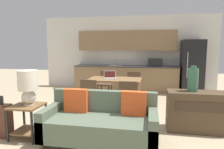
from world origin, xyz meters
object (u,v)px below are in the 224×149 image
(laptop, at_px, (110,77))
(credenza, at_px, (199,111))
(dining_table, at_px, (115,81))
(vase, at_px, (193,79))
(dining_chair_far_right, at_px, (134,84))
(dining_chair_far_left, at_px, (105,83))
(side_table, at_px, (27,116))
(table_lamp, at_px, (28,85))
(dining_chair_near_right, at_px, (128,96))
(refrigerator, at_px, (192,67))
(dining_chair_near_left, at_px, (91,94))
(couch, at_px, (101,122))

(laptop, bearing_deg, credenza, -49.79)
(dining_table, distance_m, vase, 2.13)
(dining_chair_far_right, relative_size, dining_chair_far_left, 1.00)
(credenza, relative_size, dining_chair_far_left, 1.38)
(side_table, bearing_deg, laptop, 65.32)
(dining_chair_far_left, bearing_deg, table_lamp, -99.81)
(table_lamp, distance_m, dining_chair_far_left, 3.04)
(table_lamp, relative_size, laptop, 1.58)
(vase, xyz_separation_m, dining_chair_near_right, (-1.24, 0.50, -0.48))
(table_lamp, relative_size, vase, 1.26)
(dining_table, height_order, vase, vase)
(refrigerator, bearing_deg, table_lamp, -129.94)
(dining_chair_near_right, bearing_deg, table_lamp, 38.74)
(dining_chair_near_right, distance_m, dining_chair_far_left, 1.80)
(credenza, distance_m, dining_chair_far_left, 3.08)
(vase, bearing_deg, laptop, 144.10)
(vase, xyz_separation_m, dining_chair_near_left, (-2.13, 0.56, -0.48))
(refrigerator, xyz_separation_m, dining_chair_near_left, (-2.74, -2.67, -0.42))
(dining_table, distance_m, table_lamp, 2.42)
(refrigerator, bearing_deg, dining_chair_near_right, -124.14)
(couch, height_order, table_lamp, table_lamp)
(credenza, relative_size, dining_chair_near_right, 1.38)
(credenza, bearing_deg, dining_chair_far_right, 124.01)
(dining_table, xyz_separation_m, dining_chair_near_left, (-0.45, -0.72, -0.19))
(couch, distance_m, table_lamp, 1.38)
(dining_table, height_order, laptop, laptop)
(vase, relative_size, dining_chair_far_left, 0.57)
(dining_table, distance_m, couch, 2.11)
(table_lamp, xyz_separation_m, dining_chair_far_left, (0.69, 2.92, -0.44))
(vase, bearing_deg, dining_table, 142.74)
(refrigerator, xyz_separation_m, dining_table, (-2.29, -1.95, -0.24))
(side_table, bearing_deg, dining_chair_far_right, 61.02)
(vase, bearing_deg, dining_chair_far_left, 135.51)
(couch, xyz_separation_m, side_table, (-1.28, -0.07, 0.05))
(table_lamp, xyz_separation_m, credenza, (2.93, 0.81, -0.55))
(dining_table, relative_size, table_lamp, 2.31)
(side_table, distance_m, dining_chair_far_left, 3.04)
(dining_chair_near_right, height_order, dining_chair_far_left, same)
(dining_table, distance_m, dining_chair_far_left, 0.93)
(refrigerator, bearing_deg, side_table, -129.98)
(dining_chair_far_right, bearing_deg, dining_chair_near_left, -122.04)
(side_table, distance_m, table_lamp, 0.53)
(vase, height_order, dining_chair_near_right, vase)
(table_lamp, xyz_separation_m, laptop, (0.98, 2.17, -0.14))
(dining_chair_far_left, bearing_deg, side_table, -100.20)
(dining_table, xyz_separation_m, vase, (1.68, -1.28, 0.30))
(side_table, xyz_separation_m, credenza, (2.95, 0.84, -0.02))
(refrigerator, distance_m, credenza, 3.34)
(side_table, bearing_deg, dining_chair_far_left, 76.39)
(dining_table, xyz_separation_m, dining_chair_near_right, (0.44, -0.78, -0.19))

